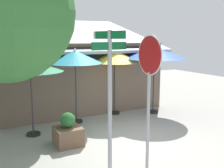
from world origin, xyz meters
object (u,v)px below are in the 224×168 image
(patio_umbrella_teal_center, at_px, (75,58))
(patio_umbrella_royal_blue_far_right, at_px, (154,53))
(stop_sign, at_px, (149,79))
(sidewalk_planter, at_px, (68,133))
(patio_umbrella_forest_green_left, at_px, (30,67))
(patio_umbrella_mustard_right, at_px, (115,57))
(street_sign_post, at_px, (110,92))

(patio_umbrella_teal_center, relative_size, patio_umbrella_royal_blue_far_right, 0.97)
(stop_sign, distance_m, patio_umbrella_teal_center, 4.50)
(stop_sign, distance_m, sidewalk_planter, 3.36)
(stop_sign, relative_size, patio_umbrella_teal_center, 1.15)
(patio_umbrella_forest_green_left, distance_m, patio_umbrella_mustard_right, 3.65)
(patio_umbrella_mustard_right, height_order, sidewalk_planter, patio_umbrella_mustard_right)
(patio_umbrella_forest_green_left, height_order, patio_umbrella_teal_center, patio_umbrella_teal_center)
(street_sign_post, distance_m, patio_umbrella_teal_center, 4.32)
(patio_umbrella_teal_center, bearing_deg, patio_umbrella_royal_blue_far_right, -4.66)
(stop_sign, height_order, patio_umbrella_royal_blue_far_right, stop_sign)
(patio_umbrella_mustard_right, bearing_deg, stop_sign, -110.55)
(patio_umbrella_mustard_right, distance_m, sidewalk_planter, 4.09)
(stop_sign, bearing_deg, patio_umbrella_royal_blue_far_right, 51.70)
(patio_umbrella_mustard_right, xyz_separation_m, sidewalk_planter, (-2.78, -2.22, -2.01))
(patio_umbrella_royal_blue_far_right, bearing_deg, patio_umbrella_teal_center, 175.34)
(patio_umbrella_mustard_right, distance_m, patio_umbrella_royal_blue_far_right, 1.65)
(stop_sign, height_order, patio_umbrella_mustard_right, stop_sign)
(patio_umbrella_forest_green_left, bearing_deg, patio_umbrella_royal_blue_far_right, 3.60)
(patio_umbrella_royal_blue_far_right, relative_size, sidewalk_planter, 2.88)
(street_sign_post, relative_size, patio_umbrella_royal_blue_far_right, 1.16)
(sidewalk_planter, bearing_deg, patio_umbrella_royal_blue_far_right, 20.47)
(patio_umbrella_forest_green_left, xyz_separation_m, patio_umbrella_royal_blue_far_right, (5.04, 0.32, 0.30))
(sidewalk_planter, bearing_deg, patio_umbrella_mustard_right, 38.72)
(street_sign_post, height_order, patio_umbrella_forest_green_left, street_sign_post)
(patio_umbrella_teal_center, distance_m, sidewalk_planter, 2.94)
(stop_sign, xyz_separation_m, patio_umbrella_teal_center, (0.01, 4.49, 0.17))
(stop_sign, relative_size, patio_umbrella_mustard_right, 1.17)
(stop_sign, height_order, patio_umbrella_forest_green_left, stop_sign)
(sidewalk_planter, bearing_deg, patio_umbrella_teal_center, 62.72)
(stop_sign, distance_m, patio_umbrella_forest_green_left, 4.26)
(patio_umbrella_mustard_right, height_order, patio_umbrella_royal_blue_far_right, patio_umbrella_royal_blue_far_right)
(stop_sign, xyz_separation_m, patio_umbrella_royal_blue_far_right, (3.33, 4.22, 0.26))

